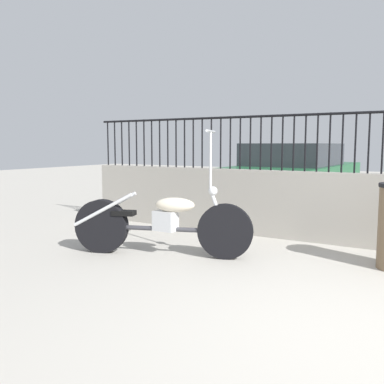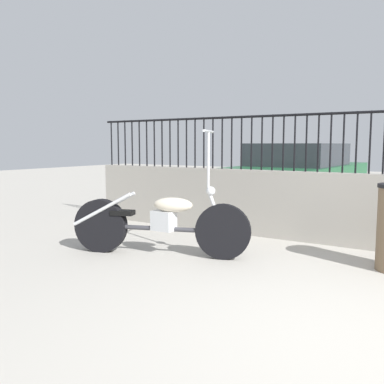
{
  "view_description": "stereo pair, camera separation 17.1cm",
  "coord_description": "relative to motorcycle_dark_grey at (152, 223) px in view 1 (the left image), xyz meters",
  "views": [
    {
      "loc": [
        0.33,
        -3.11,
        1.36
      ],
      "look_at": [
        -2.72,
        1.95,
        0.7
      ],
      "focal_mm": 40.0,
      "sensor_mm": 36.0,
      "label": 1
    },
    {
      "loc": [
        0.48,
        -3.01,
        1.36
      ],
      "look_at": [
        -2.72,
        1.95,
        0.7
      ],
      "focal_mm": 40.0,
      "sensor_mm": 36.0,
      "label": 2
    }
  ],
  "objects": [
    {
      "name": "motorcycle_dark_grey",
      "position": [
        0.0,
        0.0,
        0.0
      ],
      "size": [
        2.16,
        0.9,
        1.53
      ],
      "rotation": [
        0.0,
        0.0,
        0.33
      ],
      "color": "black",
      "rests_on": "ground_plane"
    },
    {
      "name": "car_green",
      "position": [
        0.34,
        4.54,
        0.3
      ],
      "size": [
        1.83,
        4.2,
        1.38
      ],
      "rotation": [
        0.0,
        0.0,
        1.55
      ],
      "color": "black",
      "rests_on": "ground_plane"
    },
    {
      "name": "ground_plane",
      "position": [
        2.76,
        -1.07,
        -0.4
      ],
      "size": [
        40.0,
        40.0,
        0.0
      ],
      "primitive_type": "plane",
      "color": "#ADA89E"
    }
  ]
}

